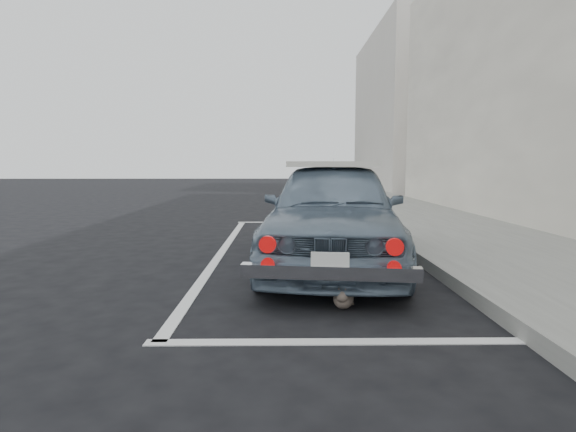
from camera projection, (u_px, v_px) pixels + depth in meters
ground at (281, 320)px, 3.82m from camera, size 80.00×80.00×0.00m
sidewalk at (527, 260)px, 5.84m from camera, size 2.80×40.00×0.15m
building_far at (404, 113)px, 23.31m from camera, size 3.50×10.00×8.00m
pline_rear at (348, 342)px, 3.33m from camera, size 3.00×0.12×0.01m
pline_front at (304, 222)px, 10.28m from camera, size 3.00×0.12×0.01m
pline_side at (222, 252)px, 6.79m from camera, size 0.12×7.00×0.01m
retro_coupe at (333, 211)px, 5.85m from camera, size 2.15×4.28×1.40m
cat at (343, 298)px, 4.10m from camera, size 0.25×0.41×0.23m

